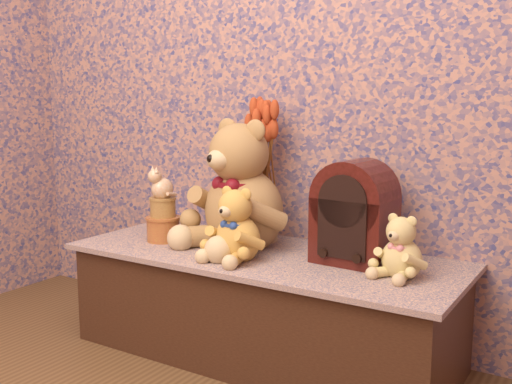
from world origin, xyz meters
TOP-DOWN VIEW (x-y plane):
  - display_shelf at (0.00, 1.21)m, footprint 1.50×0.60m
  - teddy_large at (-0.13, 1.27)m, footprint 0.55×0.61m
  - teddy_medium at (-0.04, 1.09)m, footprint 0.26×0.29m
  - teddy_small at (0.54, 1.20)m, footprint 0.22×0.25m
  - cathedral_radio at (0.34, 1.28)m, footprint 0.28×0.21m
  - ceramic_vase at (-0.11, 1.38)m, footprint 0.16×0.16m
  - dried_stalks at (-0.11, 1.38)m, footprint 0.23×0.23m
  - biscuit_tin_lower at (-0.45, 1.16)m, footprint 0.14×0.14m
  - biscuit_tin_upper at (-0.45, 1.16)m, footprint 0.11×0.11m
  - cat_figurine at (-0.45, 1.16)m, footprint 0.13×0.14m

SIDE VIEW (x-z plane):
  - display_shelf at x=0.00m, z-range 0.00..0.40m
  - biscuit_tin_lower at x=-0.45m, z-range 0.40..0.50m
  - ceramic_vase at x=-0.11m, z-range 0.40..0.61m
  - teddy_small at x=0.54m, z-range 0.40..0.63m
  - biscuit_tin_upper at x=-0.45m, z-range 0.50..0.58m
  - teddy_medium at x=-0.04m, z-range 0.40..0.69m
  - cathedral_radio at x=0.34m, z-range 0.40..0.77m
  - cat_figurine at x=-0.45m, z-range 0.58..0.71m
  - teddy_large at x=-0.13m, z-range 0.40..0.94m
  - dried_stalks at x=-0.11m, z-range 0.61..1.04m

